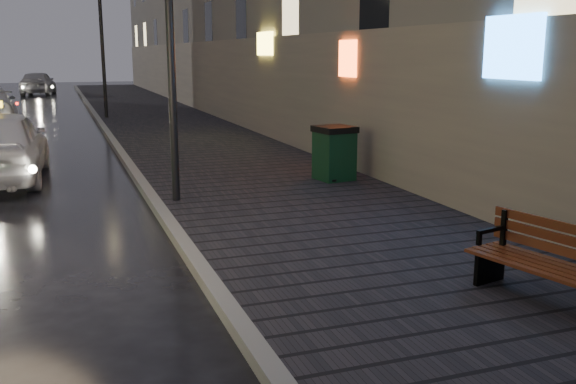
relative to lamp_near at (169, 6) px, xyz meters
name	(u,v)px	position (x,y,z in m)	size (l,w,h in m)	color
sidewalk	(161,120)	(2.05, 15.00, -3.41)	(4.60, 58.00, 0.15)	black
curb	(100,122)	(-0.35, 15.00, -3.41)	(0.20, 58.00, 0.15)	slate
lamp_near	(169,6)	(0.00, 0.00, 0.00)	(0.36, 0.36, 5.28)	black
lamp_far	(102,33)	(0.00, 16.00, 0.00)	(0.36, 0.36, 5.28)	black
bench	(548,262)	(2.84, -6.06, -2.92)	(0.94, 1.74, 0.84)	black
trash_bin	(334,153)	(3.42, 0.79, -2.78)	(0.83, 0.83, 1.11)	black
car_far	(38,83)	(-2.94, 34.83, -2.71)	(1.84, 4.58, 1.56)	#A1A0A8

